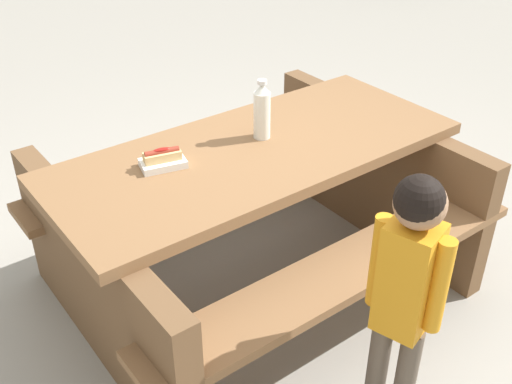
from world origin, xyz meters
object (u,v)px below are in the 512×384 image
at_px(picnic_table, 256,207).
at_px(child_in_coat, 407,280).
at_px(soda_bottle, 262,111).
at_px(hotdog_tray, 163,160).

relative_size(picnic_table, child_in_coat, 1.99).
height_order(picnic_table, child_in_coat, child_in_coat).
bearing_deg(child_in_coat, soda_bottle, -81.52).
relative_size(picnic_table, hotdog_tray, 11.43).
xyz_separation_m(hotdog_tray, child_in_coat, (-0.61, 0.88, -0.09)).
bearing_deg(child_in_coat, picnic_table, -77.34).
xyz_separation_m(soda_bottle, child_in_coat, (-0.15, 1.00, -0.18)).
bearing_deg(hotdog_tray, soda_bottle, -165.60).
distance_m(soda_bottle, hotdog_tray, 0.49).
height_order(soda_bottle, hotdog_tray, soda_bottle).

